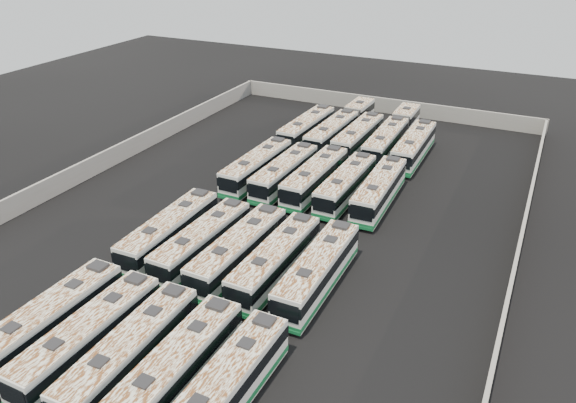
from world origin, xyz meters
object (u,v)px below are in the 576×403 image
Objects in this scene: bus_back_far_right at (414,147)px; bus_back_center at (358,137)px; bus_front_left at (89,337)px; bus_midfront_far_right at (318,271)px; bus_midback_center at (315,177)px; bus_midback_far_right at (379,190)px; bus_midfront_right at (275,261)px; bus_front_far_left at (48,322)px; bus_midfront_far_left at (170,231)px; bus_midback_right at (346,185)px; bus_midback_far_left at (257,167)px; bus_back_far_left at (307,129)px; bus_midfront_left at (202,242)px; bus_midfront_center at (238,251)px; bus_back_right at (393,134)px; bus_front_right at (174,371)px; bus_back_left at (341,126)px; bus_front_center at (131,353)px; bus_midback_left at (285,173)px; bus_front_far_right at (225,389)px.

bus_back_center is at bearing 178.62° from bus_back_far_right.
bus_front_left is 16.93m from bus_midfront_far_right.
bus_midback_center is 1.01× the size of bus_midback_far_right.
bus_midfront_right is at bearing -103.91° from bus_midback_far_right.
bus_back_far_right is (13.89, 42.30, 0.01)m from bus_front_far_left.
bus_midfront_far_left is 13.88m from bus_midfront_far_right.
bus_midfront_far_left is 1.03× the size of bus_midback_right.
bus_midback_far_left reaches higher than bus_midfront_right.
bus_back_far_left is (-0.06, 42.56, 0.01)m from bus_front_far_left.
bus_back_center is at bearing 84.69° from bus_midfront_left.
bus_front_far_left is at bearing -178.65° from bus_front_left.
bus_midfront_center is 0.65× the size of bus_back_right.
bus_front_right is 0.64× the size of bus_back_right.
bus_back_far_left reaches higher than bus_midfront_center.
bus_midfront_far_left is 0.99× the size of bus_back_far_left.
bus_midback_far_right is at bearing -61.63° from bus_back_center.
bus_back_right is at bearing 77.82° from bus_front_far_left.
bus_midfront_far_right is at bearing -76.28° from bus_midback_right.
bus_front_left is 0.64× the size of bus_back_left.
bus_back_center reaches higher than bus_midfront_far_left.
bus_midfront_far_left is 17.17m from bus_midback_center.
bus_front_center reaches higher than bus_midback_left.
bus_midback_far_right is at bearing -91.05° from bus_back_far_right.
bus_midback_right is at bearing 81.93° from bus_front_center.
bus_midback_left is (3.42, 28.99, -0.04)m from bus_front_far_left.
bus_back_far_left reaches higher than bus_front_far_right.
bus_back_far_right is (0.11, 13.12, 0.03)m from bus_midback_far_right.
bus_back_right reaches higher than bus_midfront_far_right.
bus_front_center is at bearing -88.91° from bus_midfront_center.
bus_midback_far_left is at bearing -179.24° from bus_midback_left.
bus_midfront_center reaches higher than bus_midback_far_right.
bus_midback_center is at bearing 4.75° from bus_midback_left.
bus_front_right is 1.02× the size of bus_front_far_right.
bus_front_far_left is 13.72m from bus_midfront_left.
bus_midback_right is at bearing 67.96° from bus_midfront_left.
bus_midback_far_left is (-10.23, 15.67, 0.01)m from bus_midfront_right.
bus_front_center is 42.31m from bus_back_center.
bus_front_center is 3.43m from bus_front_right.
bus_midfront_far_right reaches higher than bus_midfront_right.
bus_front_far_right is 32.03m from bus_midback_far_left.
bus_back_left reaches higher than bus_midfront_left.
bus_midback_left is at bearing 114.44° from bus_midfront_right.
bus_front_center is at bearing -73.94° from bus_midfront_left.
bus_front_right is 29.09m from bus_midback_right.
bus_midback_center is 16.60m from bus_back_left.
bus_midfront_far_left reaches higher than bus_front_left.
bus_midback_left is at bearing 123.38° from bus_midfront_far_right.
bus_back_center is at bearing 115.96° from bus_midback_far_right.
bus_back_right is at bearing 136.85° from bus_back_far_right.
bus_back_far_left is (-7.00, 29.26, 0.01)m from bus_midfront_center.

